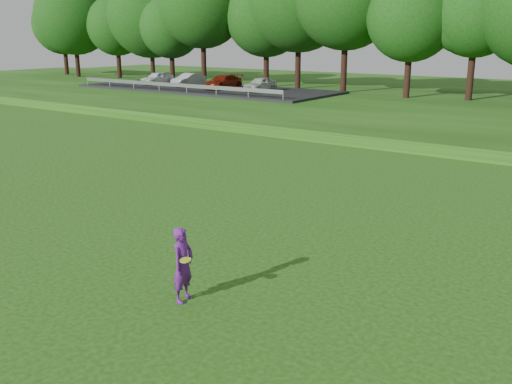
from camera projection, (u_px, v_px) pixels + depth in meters
The scene contains 5 objects.
ground at pixel (58, 301), 11.93m from camera, with size 140.00×140.00×0.00m, color #19450D.
berm at pixel (486, 112), 38.53m from camera, with size 130.00×30.00×0.60m, color #19450D.
walking_path at pixel (410, 149), 27.62m from camera, with size 130.00×1.60×0.04m, color gray.
parking_lot at pixel (204, 86), 50.78m from camera, with size 24.00×9.00×1.38m.
woman at pixel (183, 265), 11.76m from camera, with size 0.57×0.64×1.61m.
Camera 1 is at (9.70, -6.46, 5.39)m, focal length 40.00 mm.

